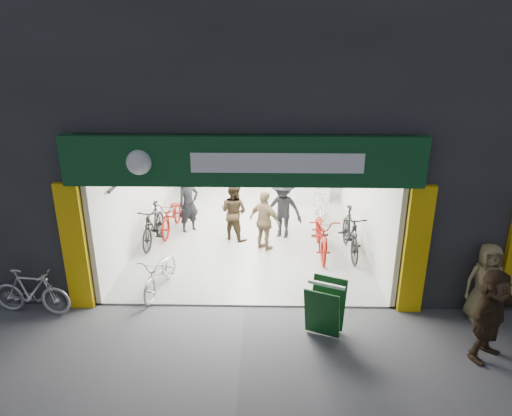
{
  "coord_description": "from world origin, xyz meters",
  "views": [
    {
      "loc": [
        0.4,
        -7.9,
        5.06
      ],
      "look_at": [
        0.2,
        1.5,
        1.57
      ],
      "focal_mm": 32.0,
      "sensor_mm": 36.0,
      "label": 1
    }
  ],
  "objects_px": {
    "pedestrian_near": "(485,282)",
    "parked_bike": "(31,292)",
    "bike_right_front": "(350,233)",
    "sandwich_board": "(325,307)",
    "bike_left_front": "(161,272)"
  },
  "relations": [
    {
      "from": "pedestrian_near",
      "to": "sandwich_board",
      "type": "relative_size",
      "value": 1.6
    },
    {
      "from": "parked_bike",
      "to": "pedestrian_near",
      "type": "xyz_separation_m",
      "value": [
        8.65,
        0.0,
        0.31
      ]
    },
    {
      "from": "pedestrian_near",
      "to": "sandwich_board",
      "type": "bearing_deg",
      "value": -170.83
    },
    {
      "from": "pedestrian_near",
      "to": "bike_left_front",
      "type": "bearing_deg",
      "value": 171.51
    },
    {
      "from": "sandwich_board",
      "to": "bike_left_front",
      "type": "bearing_deg",
      "value": 179.76
    },
    {
      "from": "bike_left_front",
      "to": "pedestrian_near",
      "type": "bearing_deg",
      "value": 2.04
    },
    {
      "from": "bike_right_front",
      "to": "sandwich_board",
      "type": "xyz_separation_m",
      "value": [
        -1.01,
        -3.24,
        -0.05
      ]
    },
    {
      "from": "bike_right_front",
      "to": "bike_left_front",
      "type": "bearing_deg",
      "value": -157.58
    },
    {
      "from": "parked_bike",
      "to": "pedestrian_near",
      "type": "height_order",
      "value": "pedestrian_near"
    },
    {
      "from": "bike_left_front",
      "to": "parked_bike",
      "type": "height_order",
      "value": "parked_bike"
    },
    {
      "from": "bike_right_front",
      "to": "pedestrian_near",
      "type": "relative_size",
      "value": 1.24
    },
    {
      "from": "pedestrian_near",
      "to": "sandwich_board",
      "type": "distance_m",
      "value": 3.09
    },
    {
      "from": "pedestrian_near",
      "to": "parked_bike",
      "type": "bearing_deg",
      "value": 179.6
    },
    {
      "from": "parked_bike",
      "to": "bike_right_front",
      "type": "bearing_deg",
      "value": -61.14
    },
    {
      "from": "parked_bike",
      "to": "sandwich_board",
      "type": "xyz_separation_m",
      "value": [
        5.61,
        -0.51,
        0.07
      ]
    }
  ]
}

